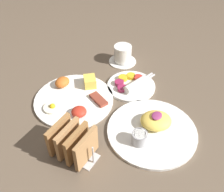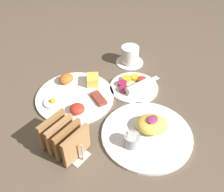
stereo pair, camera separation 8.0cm
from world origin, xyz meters
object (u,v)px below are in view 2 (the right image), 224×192
at_px(plate_breakfast, 76,94).
at_px(toast_rack, 65,138).
at_px(plate_condiments, 134,86).
at_px(plate_foreground, 147,132).
at_px(coffee_cup, 130,56).

xyz_separation_m(plate_breakfast, toast_rack, (-0.19, -0.14, 0.04)).
bearing_deg(plate_condiments, toast_rack, 179.56).
height_order(plate_condiments, toast_rack, toast_rack).
xyz_separation_m(plate_condiments, plate_foreground, (-0.17, -0.16, 0.00)).
relative_size(plate_foreground, coffee_cup, 2.41).
relative_size(plate_condiments, plate_foreground, 0.65).
relative_size(toast_rack, coffee_cup, 1.23).
bearing_deg(plate_breakfast, plate_foreground, -89.25).
xyz_separation_m(plate_foreground, coffee_cup, (0.30, 0.28, 0.02)).
relative_size(plate_breakfast, plate_foreground, 1.00).
distance_m(plate_breakfast, coffee_cup, 0.31).
height_order(plate_breakfast, plate_foreground, plate_foreground).
relative_size(plate_foreground, toast_rack, 1.95).
height_order(plate_foreground, coffee_cup, coffee_cup).
distance_m(plate_condiments, plate_foreground, 0.23).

